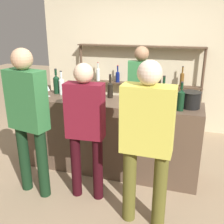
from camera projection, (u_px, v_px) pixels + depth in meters
The scene contains 17 objects.
ground_plane at pixel (112, 169), 3.79m from camera, with size 16.00×16.00×0.00m, color #9E8466.
bar_counter at pixel (112, 136), 3.62m from camera, with size 2.34×0.56×1.03m, color brown.
back_wall at pixel (141, 55), 5.03m from camera, with size 3.94×0.12×2.80m, color beige.
back_shelf at pixel (138, 74), 4.97m from camera, with size 2.39×0.18×1.60m.
counter_bottle_0 at pixel (110, 89), 3.58m from camera, with size 0.08×0.08×0.32m.
counter_bottle_1 at pixel (56, 84), 3.78m from camera, with size 0.09×0.09×0.36m.
counter_bottle_2 at pixel (62, 85), 3.73m from camera, with size 0.08×0.08×0.34m.
counter_bottle_3 at pixel (150, 90), 3.43m from camera, with size 0.09×0.09×0.37m.
counter_bottle_4 at pixel (163, 95), 3.19m from camera, with size 0.08×0.08×0.38m.
counter_bottle_5 at pixel (181, 99), 3.05m from camera, with size 0.08×0.08×0.35m.
wine_glass at pixel (47, 88), 3.64m from camera, with size 0.07×0.07×0.17m.
ice_bucket at pixel (191, 100), 3.16m from camera, with size 0.24×0.24×0.20m.
cork_jar at pixel (153, 99), 3.33m from camera, with size 0.11×0.11×0.12m.
customer_right at pixel (147, 136), 2.48m from camera, with size 0.49×0.22×1.71m.
server_behind_counter at pixel (140, 91), 4.07m from camera, with size 0.43×0.26×1.68m.
customer_left at pixel (28, 113), 2.96m from camera, with size 0.49×0.29×1.76m.
customer_center at pixel (85, 123), 2.90m from camera, with size 0.43×0.21×1.62m.
Camera 1 is at (0.97, -3.17, 2.02)m, focal length 42.00 mm.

